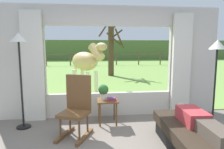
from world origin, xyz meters
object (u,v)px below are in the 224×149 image
object	(u,v)px
book_stack	(112,99)
floor_lamp_right	(217,58)
recliner_sofa	(196,139)
pasture_tree	(111,48)
potted_plant	(103,91)
floor_lamp_left	(19,52)
side_table	(107,104)
reclining_person	(199,121)
horse	(86,62)
rocking_chair	(76,107)

from	to	relation	value
book_stack	floor_lamp_right	distance (m)	2.21
recliner_sofa	pasture_tree	bearing A→B (deg)	95.28
potted_plant	floor_lamp_left	bearing A→B (deg)	-176.97
side_table	floor_lamp_left	bearing A→B (deg)	-179.11
floor_lamp_right	pasture_tree	distance (m)	7.68
side_table	potted_plant	distance (m)	0.29
reclining_person	horse	xyz separation A→B (m)	(-1.72, 3.77, 0.63)
book_stack	pasture_tree	distance (m)	7.24
floor_lamp_left	pasture_tree	bearing A→B (deg)	69.70
recliner_sofa	rocking_chair	bearing A→B (deg)	158.57
rocking_chair	floor_lamp_right	distance (m)	2.82
book_stack	floor_lamp_right	bearing A→B (deg)	-13.34
reclining_person	rocking_chair	bearing A→B (deg)	157.31
reclining_person	book_stack	size ratio (longest dim) A/B	7.21
rocking_chair	potted_plant	xyz separation A→B (m)	(0.54, 0.57, 0.16)
reclining_person	floor_lamp_right	bearing A→B (deg)	50.25
recliner_sofa	book_stack	bearing A→B (deg)	135.05
side_table	potted_plant	bearing A→B (deg)	143.13
rocking_chair	book_stack	distance (m)	0.83
potted_plant	pasture_tree	distance (m)	7.12
potted_plant	floor_lamp_left	world-z (taller)	floor_lamp_left
reclining_person	rocking_chair	world-z (taller)	rocking_chair
reclining_person	side_table	world-z (taller)	reclining_person
potted_plant	rocking_chair	bearing A→B (deg)	-133.41
reclining_person	potted_plant	xyz separation A→B (m)	(-1.33, 1.47, 0.18)
potted_plant	horse	distance (m)	2.37
potted_plant	floor_lamp_right	distance (m)	2.34
horse	floor_lamp_left	bearing A→B (deg)	29.59
recliner_sofa	book_stack	world-z (taller)	book_stack
reclining_person	floor_lamp_right	distance (m)	1.49
recliner_sofa	floor_lamp_left	world-z (taller)	floor_lamp_left
reclining_person	side_table	size ratio (longest dim) A/B	2.76
side_table	pasture_tree	bearing A→B (deg)	82.71
side_table	book_stack	world-z (taller)	book_stack
floor_lamp_right	horse	bearing A→B (deg)	131.07
recliner_sofa	reclining_person	world-z (taller)	reclining_person
recliner_sofa	floor_lamp_right	size ratio (longest dim) A/B	0.99
floor_lamp_left	floor_lamp_right	distance (m)	3.82
side_table	floor_lamp_left	distance (m)	2.05
floor_lamp_left	floor_lamp_right	bearing A→B (deg)	-7.64
book_stack	pasture_tree	size ratio (longest dim) A/B	0.07
side_table	floor_lamp_right	world-z (taller)	floor_lamp_right
recliner_sofa	rocking_chair	world-z (taller)	rocking_chair
floor_lamp_left	potted_plant	bearing A→B (deg)	3.03
reclining_person	side_table	distance (m)	1.89
rocking_chair	side_table	distance (m)	0.81
potted_plant	pasture_tree	world-z (taller)	pasture_tree
reclining_person	potted_plant	world-z (taller)	potted_plant
side_table	horse	xyz separation A→B (m)	(-0.46, 2.36, 0.73)
horse	potted_plant	bearing A→B (deg)	66.81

